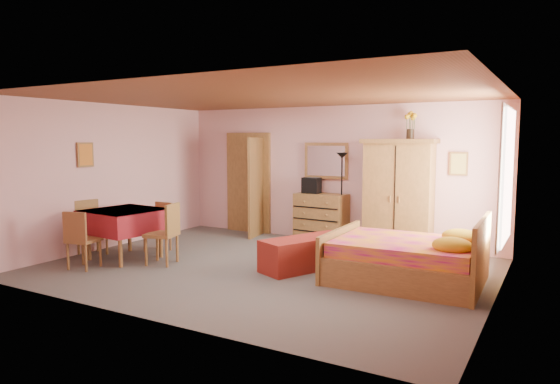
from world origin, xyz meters
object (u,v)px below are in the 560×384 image
Objects in this scene: sunflower_vase at (411,125)px; wall_mirror at (326,161)px; bench at (306,253)px; chair_west at (92,228)px; bed at (406,248)px; chair_north at (157,227)px; stereo at (312,185)px; chair_south at (84,239)px; floor_lamp at (342,198)px; dining_table at (125,234)px; chest_of_drawers at (321,218)px; chair_east at (161,234)px; wardrobe at (399,196)px.

wall_mirror is at bearing 174.17° from sunflower_vase.
chair_west is (-3.59, -0.97, 0.22)m from bench.
bed is 4.33m from chair_north.
stereo is at bearing 140.23° from bed.
chair_south is (-4.46, -1.73, -0.03)m from bed.
wall_mirror is 4.43m from chair_west.
floor_lamp is 3.92m from dining_table.
sunflower_vase is 0.53× the size of chair_south.
chest_of_drawers is 0.57× the size of floor_lamp.
chair_south is at bearing 85.35° from chair_north.
chair_north is at bearing -149.93° from sunflower_vase.
chair_east is (0.84, 0.79, 0.04)m from chair_south.
dining_table is 1.16× the size of chair_east.
chair_west is (-2.93, -2.92, -0.00)m from chest_of_drawers.
chest_of_drawers is at bearing -178.62° from sunflower_vase.
wardrobe is 2.21× the size of chair_south.
chair_north is (-4.32, -0.29, -0.05)m from bed.
chair_north is 1.08m from chair_west.
wardrobe is (1.72, -0.06, -0.10)m from stereo.
stereo is 3.55m from dining_table.
bench is 1.30× the size of dining_table.
bed is at bearing -48.10° from wall_mirror.
chair_west is (-0.77, -0.75, 0.04)m from chair_north.
sunflower_vase is at bearing 137.52° from chair_west.
stereo is 0.23× the size of bench.
chair_north is at bearing -132.02° from stereo.
bench is at bearing -68.18° from chest_of_drawers.
chair_south is 0.93m from chair_west.
chair_west is at bearing -174.59° from dining_table.
wall_mirror is 3.20m from bed.
sunflower_vase is at bearing -62.42° from chair_east.
bed is 2.21× the size of chair_west.
dining_table is 1.25× the size of chair_south.
chair_south is (-0.08, -0.75, 0.04)m from dining_table.
bed is 4.78m from chair_south.
chest_of_drawers is 1.10× the size of chair_south.
stereo reaches higher than chair_north.
wardrobe reaches higher than stereo.
floor_lamp is at bearing -138.64° from chair_north.
bed is (0.50, -1.92, -1.73)m from sunflower_vase.
chest_of_drawers is at bearing -134.05° from chair_north.
bench is 3.73m from chair_west.
sunflower_vase is (1.26, 0.02, 1.35)m from floor_lamp.
wardrobe is at bearing -14.36° from wall_mirror.
bench is (-1.50, -0.07, -0.23)m from bed.
chest_of_drawers reaches higher than dining_table.
floor_lamp is (0.61, 0.03, -0.22)m from stereo.
chair_south reaches higher than bench.
chair_east reaches higher than chair_north.
wardrobe reaches higher than chair_west.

